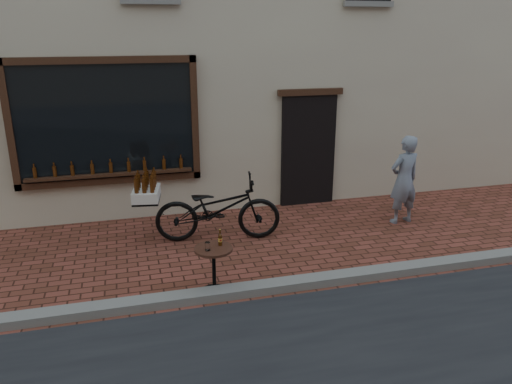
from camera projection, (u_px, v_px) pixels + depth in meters
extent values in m
plane|color=#55281B|center=(263.00, 299.00, 6.61)|extent=(90.00, 90.00, 0.00)
cube|color=slate|center=(259.00, 288.00, 6.78)|extent=(90.00, 0.25, 0.12)
cube|color=black|center=(106.00, 122.00, 8.73)|extent=(3.00, 0.06, 2.00)
cube|color=black|center=(100.00, 60.00, 8.38)|extent=(3.24, 0.10, 0.12)
cube|color=black|center=(111.00, 180.00, 9.05)|extent=(3.24, 0.10, 0.12)
cube|color=black|center=(9.00, 127.00, 8.34)|extent=(0.12, 0.10, 2.24)
cube|color=black|center=(195.00, 119.00, 9.10)|extent=(0.12, 0.10, 2.24)
cube|color=black|center=(111.00, 174.00, 8.96)|extent=(2.90, 0.16, 0.05)
cube|color=black|center=(308.00, 151.00, 9.90)|extent=(1.10, 0.10, 2.20)
cube|color=black|center=(311.00, 92.00, 9.51)|extent=(1.30, 0.10, 0.12)
cylinder|color=#3D1C07|center=(35.00, 173.00, 8.62)|extent=(0.06, 0.06, 0.19)
cylinder|color=#3D1C07|center=(54.00, 172.00, 8.70)|extent=(0.06, 0.06, 0.19)
cylinder|color=#3D1C07|center=(73.00, 170.00, 8.77)|extent=(0.06, 0.06, 0.19)
cylinder|color=#3D1C07|center=(92.00, 169.00, 8.85)|extent=(0.06, 0.06, 0.19)
cylinder|color=#3D1C07|center=(110.00, 168.00, 8.92)|extent=(0.06, 0.06, 0.19)
cylinder|color=#3D1C07|center=(128.00, 167.00, 9.00)|extent=(0.06, 0.06, 0.19)
cylinder|color=#3D1C07|center=(146.00, 166.00, 9.08)|extent=(0.06, 0.06, 0.19)
cylinder|color=#3D1C07|center=(163.00, 164.00, 9.15)|extent=(0.06, 0.06, 0.19)
cylinder|color=#3D1C07|center=(180.00, 163.00, 9.23)|extent=(0.06, 0.06, 0.19)
imported|color=black|center=(218.00, 209.00, 8.33)|extent=(2.17, 1.04, 1.10)
cube|color=black|center=(147.00, 200.00, 8.15)|extent=(0.50, 0.64, 0.04)
cube|color=silver|center=(146.00, 194.00, 8.12)|extent=(0.50, 0.66, 0.17)
cylinder|color=#3D1C07|center=(152.00, 186.00, 7.86)|extent=(0.07, 0.07, 0.23)
cylinder|color=#3D1C07|center=(144.00, 186.00, 7.85)|extent=(0.07, 0.07, 0.23)
cylinder|color=#3D1C07|center=(136.00, 186.00, 7.84)|extent=(0.07, 0.07, 0.23)
cylinder|color=#3D1C07|center=(153.00, 183.00, 8.00)|extent=(0.07, 0.07, 0.23)
cylinder|color=#3D1C07|center=(145.00, 183.00, 7.99)|extent=(0.07, 0.07, 0.23)
cylinder|color=#3D1C07|center=(137.00, 183.00, 7.97)|extent=(0.07, 0.07, 0.23)
cylinder|color=#3D1C07|center=(154.00, 180.00, 8.14)|extent=(0.07, 0.07, 0.23)
cylinder|color=#3D1C07|center=(146.00, 180.00, 8.12)|extent=(0.07, 0.07, 0.23)
cylinder|color=#3D1C07|center=(138.00, 181.00, 8.11)|extent=(0.07, 0.07, 0.23)
cylinder|color=#3D1C07|center=(154.00, 178.00, 8.27)|extent=(0.07, 0.07, 0.23)
cylinder|color=#3D1C07|center=(147.00, 178.00, 8.26)|extent=(0.07, 0.07, 0.23)
cylinder|color=black|center=(215.00, 291.00, 6.79)|extent=(0.38, 0.38, 0.03)
cylinder|color=black|center=(214.00, 271.00, 6.69)|extent=(0.05, 0.05, 0.60)
cylinder|color=black|center=(213.00, 249.00, 6.59)|extent=(0.52, 0.52, 0.03)
cylinder|color=gold|center=(220.00, 240.00, 6.63)|extent=(0.05, 0.05, 0.05)
cylinder|color=white|center=(208.00, 246.00, 6.49)|extent=(0.07, 0.07, 0.11)
imported|color=slate|center=(404.00, 180.00, 9.00)|extent=(0.65, 0.48, 1.63)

